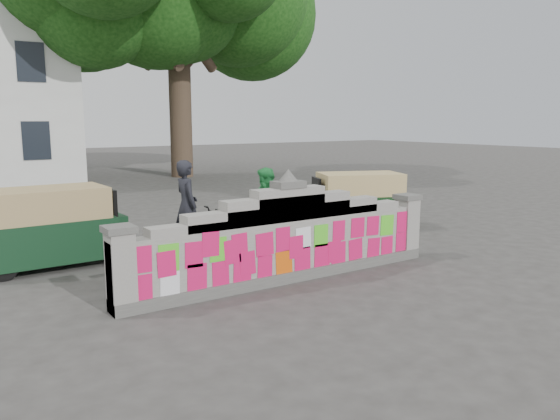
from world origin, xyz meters
The scene contains 7 objects.
ground centered at (0.00, 0.00, 0.00)m, with size 100.00×100.00×0.00m, color #383533.
parapet_wall centered at (0.00, -0.01, 0.75)m, with size 6.48×0.44×2.01m.
cyclist_bike centered at (-0.94, 2.21, 0.54)m, with size 0.71×2.05×1.08m, color black.
cyclist_rider centered at (-0.94, 2.21, 0.91)m, with size 0.66×0.44×1.82m, color black.
pedestrian centered at (1.13, 2.48, 0.90)m, with size 0.87×0.68×1.80m, color green.
rickshaw_left centered at (-3.29, 3.40, 0.81)m, with size 2.82×1.36×1.55m.
rickshaw_right centered at (4.23, 2.87, 0.77)m, with size 2.74×2.03×1.48m.
Camera 1 is at (-5.45, -7.78, 2.86)m, focal length 35.00 mm.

